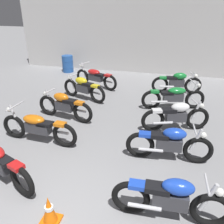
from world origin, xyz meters
TOP-DOWN VIEW (x-y plane):
  - back_wall at (0.00, 9.87)m, footprint 13.35×0.24m
  - motorcycle_left_row_1 at (-1.67, 2.37)m, footprint 2.17×0.68m
  - motorcycle_left_row_2 at (-1.61, 3.82)m, footprint 1.96×0.56m
  - motorcycle_left_row_3 at (-1.63, 5.51)m, footprint 1.89×0.78m
  - motorcycle_left_row_4 at (-1.65, 6.98)m, footprint 2.07×0.97m
  - motorcycle_right_row_0 at (1.74, 0.73)m, footprint 1.97×0.48m
  - motorcycle_right_row_1 at (1.64, 2.43)m, footprint 1.97×0.51m
  - motorcycle_right_row_2 at (1.76, 3.95)m, footprint 1.89×0.80m
  - motorcycle_right_row_3 at (1.65, 5.48)m, footprint 2.11×0.88m
  - motorcycle_right_row_4 at (1.73, 7.09)m, footprint 1.95×0.63m
  - oil_drum at (-3.83, 8.94)m, footprint 0.59×0.59m
  - traffic_cone at (-0.17, 0.16)m, footprint 0.32×0.32m

SIDE VIEW (x-z plane):
  - traffic_cone at x=-0.17m, z-range -0.01..0.53m
  - oil_drum at x=-3.83m, z-range 0.00..0.85m
  - motorcycle_left_row_1 at x=-1.67m, z-range -0.04..0.94m
  - motorcycle_left_row_4 at x=-1.65m, z-range -0.04..0.94m
  - motorcycle_right_row_3 at x=1.65m, z-range -0.04..0.94m
  - motorcycle_left_row_2 at x=-1.61m, z-range 0.02..0.90m
  - motorcycle_left_row_3 at x=-1.63m, z-range 0.02..0.90m
  - motorcycle_right_row_0 at x=1.74m, z-range 0.02..0.90m
  - motorcycle_right_row_1 at x=1.64m, z-range 0.02..0.90m
  - motorcycle_right_row_2 at x=1.76m, z-range 0.02..0.90m
  - motorcycle_right_row_4 at x=1.73m, z-range 0.02..0.90m
  - back_wall at x=0.00m, z-range 0.00..3.60m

